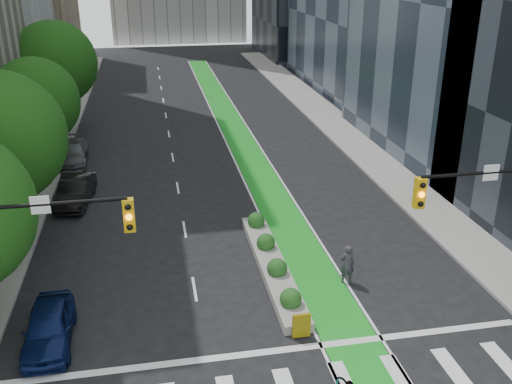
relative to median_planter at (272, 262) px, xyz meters
name	(u,v)px	position (x,y,z in m)	size (l,w,h in m)	color
ground	(281,373)	(-1.20, -7.04, -0.37)	(160.00, 160.00, 0.00)	black
sidewalk_left	(40,160)	(-13.00, 17.96, -0.30)	(3.60, 90.00, 0.15)	gray
sidewalk_right	(356,141)	(10.60, 17.96, -0.30)	(3.60, 90.00, 0.15)	gray
bike_lane_paint	(235,130)	(1.80, 22.96, -0.37)	(2.20, 70.00, 0.01)	#1B9422
tree_midfar	(35,102)	(-12.20, 14.96, 4.57)	(5.60, 5.60, 7.76)	black
tree_far	(55,63)	(-12.20, 24.96, 5.32)	(6.60, 6.60, 9.00)	black
median_planter	(272,262)	(0.00, 0.00, 0.00)	(1.20, 10.26, 1.10)	gray
cyclist	(347,264)	(3.00, -1.73, 0.55)	(0.67, 0.44, 1.84)	#36313B
parked_car_left_near	(49,327)	(-9.33, -3.81, 0.35)	(1.71, 4.25, 1.45)	#0C1849
parked_car_left_mid	(75,191)	(-9.70, 9.66, 0.39)	(1.62, 4.65, 1.53)	black
parked_car_left_far	(72,153)	(-10.65, 17.09, 0.37)	(2.08, 5.12, 1.49)	#535658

